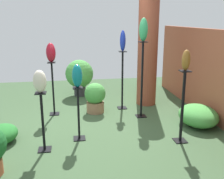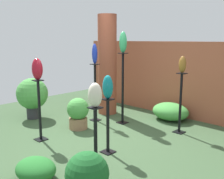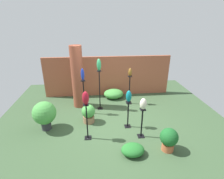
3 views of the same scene
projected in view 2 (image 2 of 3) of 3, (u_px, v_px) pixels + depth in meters
name	position (u px, v px, depth m)	size (l,w,h in m)	color
ground_plane	(102.00, 140.00, 4.84)	(8.00, 8.00, 0.00)	#385133
brick_wall_back	(173.00, 79.00, 6.35)	(5.60, 0.12, 1.78)	#9E5138
brick_pillar	(107.00, 65.00, 6.41)	(0.46, 0.46, 2.42)	brown
pedestal_ruby	(40.00, 113.00, 4.77)	(0.20, 0.20, 1.12)	black
pedestal_cobalt	(95.00, 95.00, 5.91)	(0.20, 0.20, 1.30)	black
pedestal_bronze	(180.00, 106.00, 5.14)	(0.20, 0.20, 1.20)	black
pedestal_jade	(123.00, 91.00, 5.70)	(0.20, 0.20, 1.55)	black
pedestal_teal	(108.00, 129.00, 4.24)	(0.20, 0.20, 0.91)	black
pedestal_ivory	(96.00, 143.00, 3.64)	(0.20, 0.20, 0.93)	black
art_vase_ruby	(37.00, 69.00, 4.61)	(0.19, 0.19, 0.39)	maroon
art_vase_cobalt	(95.00, 54.00, 5.74)	(0.12, 0.12, 0.44)	#192D9E
art_vase_bronze	(182.00, 65.00, 4.99)	(0.14, 0.13, 0.32)	brown
art_vase_jade	(123.00, 42.00, 5.50)	(0.16, 0.17, 0.44)	#2D9356
art_vase_teal	(108.00, 87.00, 4.11)	(0.17, 0.17, 0.38)	#0F727A
art_vase_ivory	(95.00, 95.00, 3.51)	(0.19, 0.19, 0.34)	beige
potted_plant_near_pillar	(87.00, 178.00, 2.81)	(0.48, 0.48, 0.66)	#B25B38
potted_plant_front_right	(78.00, 113.00, 5.41)	(0.45, 0.45, 0.65)	#936B4C
potted_plant_mid_left	(32.00, 95.00, 6.09)	(0.72, 0.72, 0.95)	#2D2D33
foliage_bed_east	(170.00, 111.00, 6.03)	(0.86, 0.71, 0.40)	#479942
foliage_bed_west	(36.00, 169.00, 3.47)	(0.61, 0.50, 0.28)	#236B28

